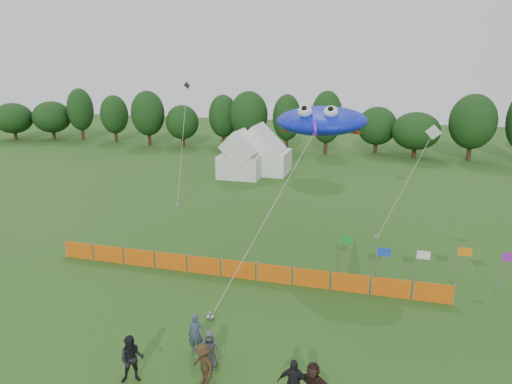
% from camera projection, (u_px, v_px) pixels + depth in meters
% --- Properties ---
extents(ground, '(160.00, 160.00, 0.00)m').
position_uv_depth(ground, '(217.00, 355.00, 18.30)').
color(ground, '#234C16').
rests_on(ground, ground).
extents(treeline, '(104.57, 8.78, 8.36)m').
position_uv_depth(treeline, '(348.00, 122.00, 58.51)').
color(treeline, '#382314').
rests_on(treeline, ground).
extents(tent_left, '(4.33, 4.33, 3.82)m').
position_uv_depth(tent_left, '(242.00, 158.00, 47.08)').
color(tent_left, silver).
rests_on(tent_left, ground).
extents(tent_right, '(5.56, 4.45, 3.92)m').
position_uv_depth(tent_right, '(263.00, 154.00, 48.78)').
color(tent_right, white).
rests_on(tent_right, ground).
extents(barrier_fence, '(21.90, 0.06, 1.00)m').
position_uv_depth(barrier_fence, '(238.00, 270.00, 24.80)').
color(barrier_fence, '#D0550B').
rests_on(barrier_fence, ground).
extents(flag_row, '(10.73, 0.46, 2.26)m').
position_uv_depth(flag_row, '(439.00, 261.00, 23.78)').
color(flag_row, gray).
rests_on(flag_row, ground).
extents(spectator_a, '(0.72, 0.56, 1.73)m').
position_uv_depth(spectator_a, '(196.00, 334.00, 18.21)').
color(spectator_a, '#323F53').
rests_on(spectator_a, ground).
extents(spectator_b, '(1.10, 0.99, 1.85)m').
position_uv_depth(spectator_b, '(132.00, 359.00, 16.57)').
color(spectator_b, black).
rests_on(spectator_b, ground).
extents(spectator_c, '(1.23, 1.07, 1.65)m').
position_uv_depth(spectator_c, '(203.00, 365.00, 16.43)').
color(spectator_c, '#372616').
rests_on(spectator_c, ground).
extents(spectator_d, '(1.10, 0.51, 1.84)m').
position_uv_depth(spectator_d, '(293.00, 384.00, 15.31)').
color(spectator_d, black).
rests_on(spectator_d, ground).
extents(spectator_e, '(0.86, 0.67, 1.57)m').
position_uv_depth(spectator_e, '(210.00, 349.00, 17.37)').
color(spectator_e, '#464549').
rests_on(spectator_e, ground).
extents(spectator_f, '(1.58, 0.81, 1.63)m').
position_uv_depth(spectator_f, '(313.00, 384.00, 15.44)').
color(spectator_f, black).
rests_on(spectator_f, ground).
extents(stingray_kite, '(7.33, 17.82, 9.12)m').
position_uv_depth(stingray_kite, '(322.00, 120.00, 27.46)').
color(stingray_kite, '#1023E9').
rests_on(stingray_kite, ground).
extents(small_kite_white, '(4.28, 6.52, 7.02)m').
position_uv_depth(small_kite_white, '(418.00, 160.00, 32.95)').
color(small_kite_white, silver).
rests_on(small_kite_white, ground).
extents(small_kite_dark, '(3.73, 10.53, 9.64)m').
position_uv_depth(small_kite_dark, '(183.00, 136.00, 41.74)').
color(small_kite_dark, black).
rests_on(small_kite_dark, ground).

